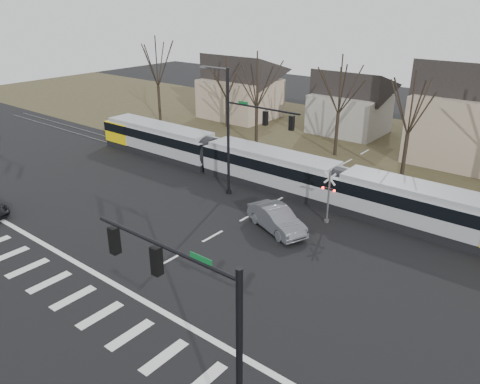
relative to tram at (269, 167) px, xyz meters
The scene contains 15 objects.
ground 16.27m from the tram, 81.48° to the right, with size 140.00×140.00×0.00m, color black.
grass_verge 16.27m from the tram, 81.48° to the left, with size 140.00×28.00×0.01m, color #38331E.
crosswalk 20.22m from the tram, 83.16° to the right, with size 27.00×2.60×0.01m.
stop_line 18.04m from the tram, 82.33° to the right, with size 28.00×0.35×0.01m, color silver.
lane_dashes 2.94m from the tram, ahead, with size 0.18×30.00×0.01m.
rail_pair 2.94m from the tram, ahead, with size 90.00×1.52×0.06m.
tram is the anchor object (origin of this frame).
sedan 8.37m from the tram, 51.04° to the right, with size 5.47×3.58×1.70m, color #55575D.
signal_pole_near_right 25.54m from the tram, 60.37° to the right, with size 6.72×0.44×8.00m.
signal_pole_far 5.31m from the tram, 90.16° to the right, with size 9.28×0.44×10.20m.
rail_crossing_signal 8.06m from the tram, 23.44° to the right, with size 1.08×0.36×4.00m.
tree_row 11.41m from the tram, 66.26° to the left, with size 59.20×7.20×10.00m.
house_a 25.33m from the tram, 134.36° to the left, with size 9.72×8.64×8.60m.
house_b 20.29m from the tram, 97.41° to the left, with size 8.64×7.56×7.65m.
house_c 20.77m from the tram, 56.16° to the left, with size 10.80×8.64×10.10m.
Camera 1 is at (19.13, -14.86, 15.12)m, focal length 35.00 mm.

